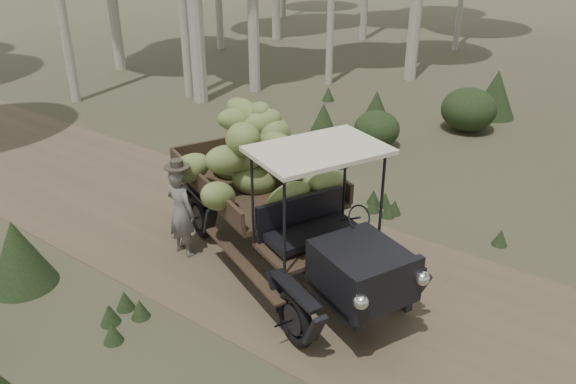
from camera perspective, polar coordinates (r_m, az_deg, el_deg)
name	(u,v)px	position (r m, az deg, el deg)	size (l,w,h in m)	color
ground	(405,310)	(8.39, 11.76, -11.65)	(120.00, 120.00, 0.00)	#473D2B
dirt_track	(405,310)	(8.38, 11.76, -11.63)	(70.00, 4.00, 0.01)	brown
banana_truck	(272,174)	(8.81, -1.63, 1.86)	(5.26, 3.49, 2.56)	black
farmer	(181,211)	(9.25, -10.82, -1.88)	(0.58, 0.43, 1.69)	#605C58
undergrowth	(347,256)	(8.43, 6.00, -6.52)	(22.68, 21.70, 1.39)	#233319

